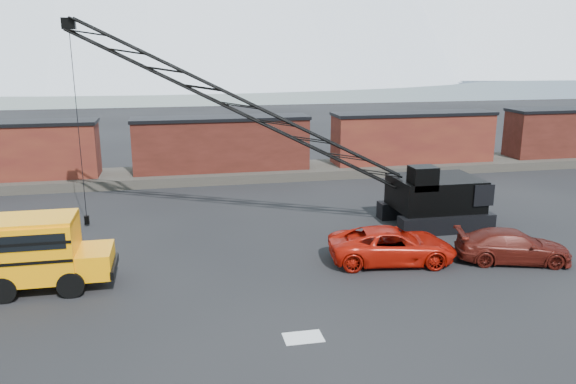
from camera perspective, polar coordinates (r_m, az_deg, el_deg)
ground at (r=24.05m, az=-1.83°, el=-10.16°), size 160.00×160.00×0.00m
gravel_berm at (r=44.77m, az=-6.67°, el=1.85°), size 120.00×5.00×0.70m
boxcar_west_near at (r=45.85m, az=-27.13°, el=3.73°), size 13.70×3.10×4.17m
boxcar_mid at (r=44.31m, az=-6.76°, el=4.90°), size 13.70×3.10×4.17m
boxcar_east_near at (r=48.35m, az=12.57°, el=5.45°), size 13.70×3.10×4.17m
snow_patch at (r=20.63m, az=1.55°, el=-14.55°), size 1.40×0.90×0.02m
red_pickup at (r=27.44m, az=10.53°, el=-5.34°), size 6.37×3.60×1.68m
maroon_suv at (r=29.14m, az=21.87°, el=-5.12°), size 5.75×3.56×1.55m
crawler_crane at (r=31.41m, az=-3.72°, el=8.21°), size 23.09×6.34×11.77m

